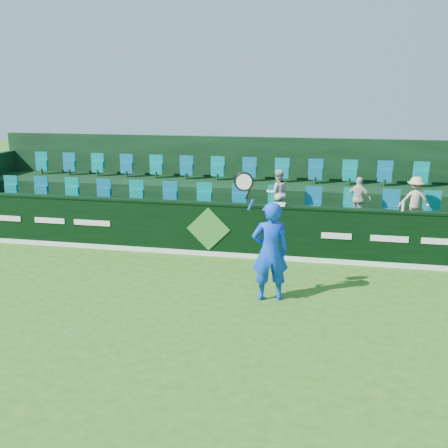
% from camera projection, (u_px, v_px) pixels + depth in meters
% --- Properties ---
extents(ground, '(60.00, 60.00, 0.00)m').
position_uv_depth(ground, '(160.00, 325.00, 8.84)').
color(ground, '#2B6317').
rests_on(ground, ground).
extents(sponsor_hoarding, '(16.00, 0.25, 1.35)m').
position_uv_depth(sponsor_hoarding, '(209.00, 229.00, 12.45)').
color(sponsor_hoarding, black).
rests_on(sponsor_hoarding, ground).
extents(stand_tier_front, '(16.00, 2.00, 0.80)m').
position_uv_depth(stand_tier_front, '(218.00, 228.00, 13.57)').
color(stand_tier_front, black).
rests_on(stand_tier_front, ground).
extents(stand_tier_back, '(16.00, 1.80, 1.30)m').
position_uv_depth(stand_tier_back, '(231.00, 204.00, 15.30)').
color(stand_tier_back, black).
rests_on(stand_tier_back, ground).
extents(stand_rear, '(16.00, 4.10, 2.60)m').
position_uv_depth(stand_rear, '(234.00, 183.00, 15.57)').
color(stand_rear, black).
rests_on(stand_rear, ground).
extents(seat_row_front, '(13.50, 0.50, 0.60)m').
position_uv_depth(seat_row_front, '(221.00, 200.00, 13.76)').
color(seat_row_front, '#057C7D').
rests_on(seat_row_front, stand_tier_front).
extents(seat_row_back, '(13.50, 0.50, 0.60)m').
position_uv_depth(seat_row_back, '(233.00, 172.00, 15.34)').
color(seat_row_back, '#057C7D').
rests_on(seat_row_back, stand_tier_back).
extents(tennis_player, '(1.18, 0.65, 2.62)m').
position_uv_depth(tennis_player, '(270.00, 251.00, 9.69)').
color(tennis_player, blue).
rests_on(tennis_player, ground).
extents(spectator_left, '(0.73, 0.65, 1.25)m').
position_uv_depth(spectator_left, '(278.00, 193.00, 13.02)').
color(spectator_left, beige).
rests_on(spectator_left, stand_tier_front).
extents(spectator_middle, '(0.71, 0.50, 1.11)m').
position_uv_depth(spectator_middle, '(359.00, 199.00, 12.66)').
color(spectator_middle, beige).
rests_on(spectator_middle, stand_tier_front).
extents(spectator_right, '(0.76, 0.45, 1.17)m').
position_uv_depth(spectator_right, '(415.00, 200.00, 12.40)').
color(spectator_right, '#C9AF8D').
rests_on(spectator_right, stand_tier_front).
extents(towel, '(0.35, 0.23, 0.05)m').
position_uv_depth(towel, '(278.00, 204.00, 11.95)').
color(towel, white).
rests_on(towel, sponsor_hoarding).
extents(drinks_bottle, '(0.07, 0.07, 0.22)m').
position_uv_depth(drinks_bottle, '(403.00, 206.00, 11.40)').
color(drinks_bottle, silver).
rests_on(drinks_bottle, sponsor_hoarding).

